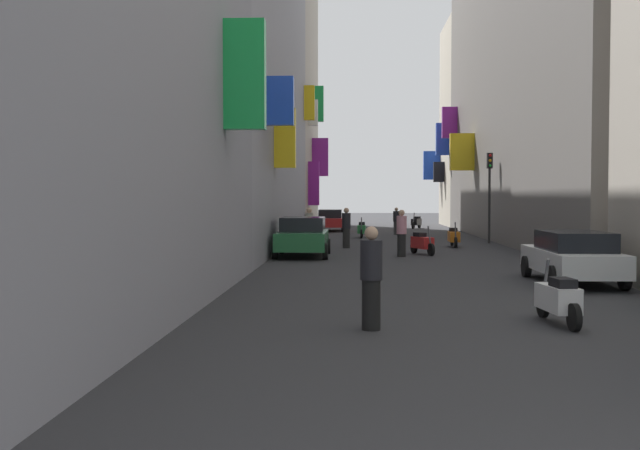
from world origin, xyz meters
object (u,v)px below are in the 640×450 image
Objects in this scene: parked_car_white at (573,256)px; pedestrian_near_left at (309,228)px; parked_car_green at (303,236)px; traffic_light_near_corner at (490,182)px; pedestrian_mid_street at (371,278)px; scooter_red at (422,243)px; parked_car_red at (330,220)px; scooter_black at (416,222)px; pedestrian_near_right at (396,221)px; pedestrian_crossing at (402,233)px; scooter_orange at (454,237)px; pedestrian_far_away at (346,228)px; scooter_green at (362,229)px; scooter_white at (558,298)px.

pedestrian_near_left is at bearing 121.20° from parked_car_white.
traffic_light_near_corner is at bearing 44.97° from parked_car_green.
pedestrian_mid_street is (2.26, -15.68, 0.11)m from parked_car_green.
scooter_red is at bearing 14.77° from parked_car_green.
parked_car_white is 2.49× the size of pedestrian_near_left.
parked_car_red is 2.48× the size of scooter_black.
pedestrian_crossing is at bearing -92.39° from pedestrian_near_right.
scooter_orange is 21.79m from pedestrian_mid_street.
parked_car_red is 0.99× the size of traffic_light_near_corner.
parked_car_green is 2.33× the size of scooter_black.
pedestrian_near_left is 1.74m from pedestrian_far_away.
scooter_orange is at bearing 79.02° from pedestrian_mid_street.
parked_car_white is at bearing -84.99° from scooter_orange.
parked_car_green is at bearing 98.20° from pedestrian_mid_street.
parked_car_red is 2.34× the size of scooter_green.
parked_car_red is 16.67m from scooter_orange.
pedestrian_crossing is at bearing 97.09° from scooter_white.
scooter_white is 3.44m from pedestrian_mid_street.
scooter_red is 5.46m from pedestrian_near_left.
scooter_green is at bearing 96.60° from scooter_white.
pedestrian_far_away is (-0.67, 20.49, 0.00)m from pedestrian_mid_street.
pedestrian_near_right reaches higher than scooter_green.
pedestrian_crossing is 1.10× the size of pedestrian_near_right.
pedestrian_near_right is at bearing 87.61° from pedestrian_crossing.
scooter_white is 0.45× the size of traffic_light_near_corner.
scooter_orange is 19.40m from scooter_black.
parked_car_white is 2.56× the size of scooter_black.
traffic_light_near_corner is at bearing -37.59° from scooter_green.
parked_car_green reaches higher than parked_car_white.
scooter_red is 4.71m from pedestrian_far_away.
pedestrian_near_left is (-0.01, 4.12, 0.12)m from parked_car_green.
pedestrian_mid_street reaches higher than parked_car_white.
pedestrian_near_left is (-4.60, 2.90, 0.43)m from scooter_red.
parked_car_white is 2.51× the size of pedestrian_crossing.
pedestrian_crossing is (-1.87, 15.03, 0.43)m from scooter_white.
scooter_black is 25.18m from pedestrian_crossing.
scooter_orange is (6.41, 5.71, -0.31)m from parked_car_green.
pedestrian_mid_street reaches higher than parked_car_red.
scooter_white is 31.38m from pedestrian_near_right.
pedestrian_far_away is at bearing -169.44° from scooter_orange.
scooter_orange and scooter_red have the same top height.
parked_car_red is 6.32m from pedestrian_near_right.
pedestrian_crossing reaches higher than pedestrian_mid_street.
pedestrian_crossing is at bearing -80.95° from parked_car_red.
pedestrian_mid_street is at bearing -87.05° from parked_car_red.
scooter_black is (3.95, 11.95, 0.00)m from scooter_green.
pedestrian_near_left reaches higher than scooter_green.
pedestrian_crossing is 1.00× the size of pedestrian_far_away.
pedestrian_far_away reaches higher than pedestrian_near_right.
parked_car_green is at bearing 131.90° from parked_car_white.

